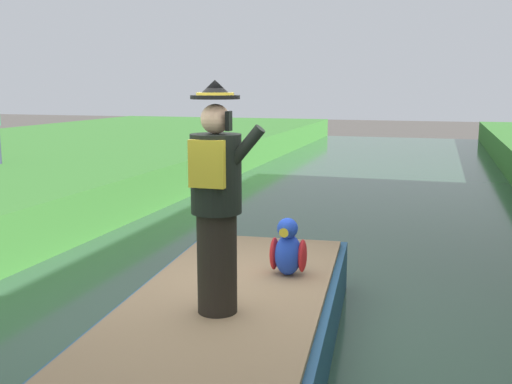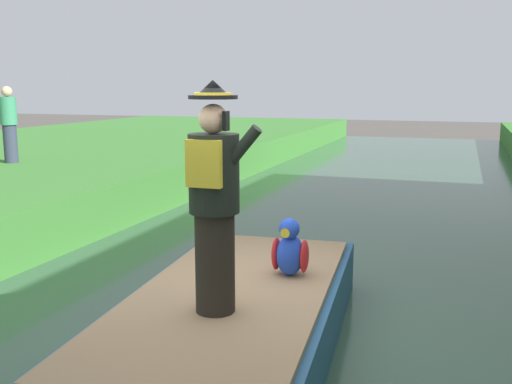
{
  "view_description": "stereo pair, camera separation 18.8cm",
  "coord_description": "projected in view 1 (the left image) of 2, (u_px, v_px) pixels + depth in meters",
  "views": [
    {
      "loc": [
        1.69,
        -4.92,
        2.51
      ],
      "look_at": [
        0.21,
        -0.11,
        1.61
      ],
      "focal_mm": 41.5,
      "sensor_mm": 36.0,
      "label": 1
    },
    {
      "loc": [
        1.87,
        -4.86,
        2.51
      ],
      "look_at": [
        0.21,
        -0.11,
        1.61
      ],
      "focal_mm": 41.5,
      "sensor_mm": 36.0,
      "label": 2
    }
  ],
  "objects": [
    {
      "name": "parrot_plush",
      "position": [
        288.0,
        250.0,
        5.69
      ],
      "size": [
        0.36,
        0.35,
        0.57
      ],
      "color": "blue",
      "rests_on": "boat"
    },
    {
      "name": "boat",
      "position": [
        232.0,
        324.0,
        5.33
      ],
      "size": [
        2.15,
        4.34,
        0.61
      ],
      "color": "#23517A",
      "rests_on": "canal_water"
    },
    {
      "name": "ground_plane",
      "position": [
        238.0,
        357.0,
        5.56
      ],
      "size": [
        80.0,
        80.0,
        0.0
      ],
      "primitive_type": "plane",
      "color": "#4C4742"
    },
    {
      "name": "canal_water",
      "position": [
        238.0,
        352.0,
        5.55
      ],
      "size": [
        6.99,
        48.0,
        0.1
      ],
      "primitive_type": "cube",
      "color": "#33513D",
      "rests_on": "ground"
    },
    {
      "name": "person_pirate",
      "position": [
        217.0,
        200.0,
        4.63
      ],
      "size": [
        0.61,
        0.42,
        1.85
      ],
      "rotation": [
        0.0,
        0.0,
        0.16
      ],
      "color": "black",
      "rests_on": "boat"
    }
  ]
}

